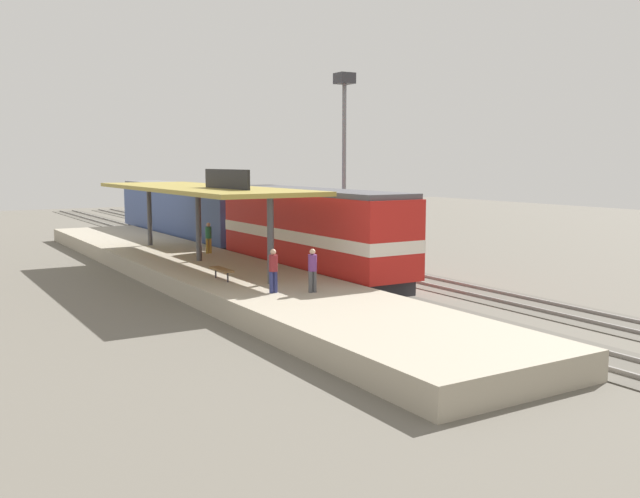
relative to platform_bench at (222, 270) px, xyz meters
name	(u,v)px	position (x,y,z in m)	size (l,w,h in m)	color
ground_plane	(310,268)	(8.00, 6.11, -1.34)	(120.00, 120.00, 0.00)	#666056
track_near	(279,270)	(6.00, 6.11, -1.31)	(3.20, 110.00, 0.16)	#565249
track_far	(348,264)	(10.60, 6.11, -1.31)	(3.20, 110.00, 0.16)	#565249
platform	(199,269)	(1.40, 6.11, -0.89)	(6.00, 44.00, 0.90)	#A89E89
station_canopy	(198,190)	(1.40, 6.02, 3.19)	(5.20, 18.00, 4.70)	#47474C
platform_bench	(222,270)	(0.00, 0.00, 0.00)	(0.44, 1.70, 0.50)	#333338
locomotive	(310,232)	(6.00, 2.67, 1.07)	(2.93, 14.43, 4.44)	#28282D
passenger_carriage_single	(184,213)	(6.00, 20.67, 0.97)	(2.90, 20.00, 4.24)	#28282D
light_mast	(344,124)	(13.80, 11.48, 7.05)	(1.10, 1.10, 11.70)	slate
person_waiting	(273,268)	(0.53, -3.79, 0.51)	(0.34, 0.34, 1.71)	navy
person_walking	(209,236)	(2.94, 8.57, 0.51)	(0.34, 0.34, 1.71)	olive
person_boarding	(312,268)	(1.85, -4.52, 0.51)	(0.34, 0.34, 1.71)	#4C4C51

